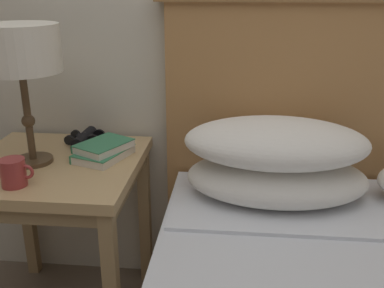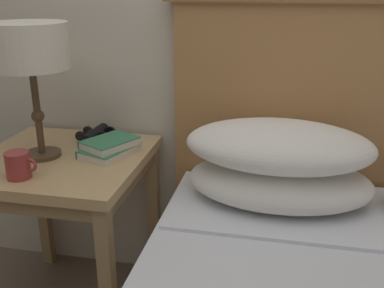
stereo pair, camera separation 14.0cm
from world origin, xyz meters
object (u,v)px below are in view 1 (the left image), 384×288
object	(u,v)px
nightstand	(56,184)
book_on_nightstand	(103,154)
book_stacked_on_top	(103,146)
binoculars_pair	(85,138)
coffee_mug	(14,173)
table_lamp	(19,53)

from	to	relation	value
nightstand	book_on_nightstand	world-z (taller)	book_on_nightstand
book_on_nightstand	book_stacked_on_top	bearing A→B (deg)	73.41
nightstand	book_on_nightstand	size ratio (longest dim) A/B	2.77
binoculars_pair	coffee_mug	world-z (taller)	coffee_mug
book_stacked_on_top	coffee_mug	bearing A→B (deg)	-128.87
table_lamp	book_on_nightstand	size ratio (longest dim) A/B	1.97
book_on_nightstand	binoculars_pair	size ratio (longest dim) A/B	1.45
nightstand	coffee_mug	xyz separation A→B (m)	(-0.04, -0.19, 0.13)
nightstand	coffee_mug	distance (m)	0.24
book_stacked_on_top	table_lamp	bearing A→B (deg)	-163.56
nightstand	binoculars_pair	world-z (taller)	binoculars_pair
coffee_mug	nightstand	bearing A→B (deg)	78.54
table_lamp	book_stacked_on_top	xyz separation A→B (m)	(0.23, 0.07, -0.33)
nightstand	coffee_mug	world-z (taller)	coffee_mug
book_on_nightstand	book_stacked_on_top	size ratio (longest dim) A/B	1.05
table_lamp	book_stacked_on_top	distance (m)	0.40
book_stacked_on_top	binoculars_pair	world-z (taller)	book_stacked_on_top
coffee_mug	book_stacked_on_top	bearing A→B (deg)	51.13
book_on_nightstand	book_stacked_on_top	xyz separation A→B (m)	(0.00, 0.00, 0.03)
table_lamp	coffee_mug	distance (m)	0.38
table_lamp	coffee_mug	size ratio (longest dim) A/B	4.45
book_on_nightstand	coffee_mug	size ratio (longest dim) A/B	2.25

